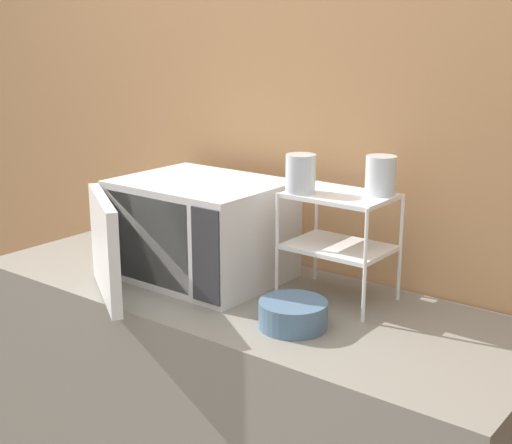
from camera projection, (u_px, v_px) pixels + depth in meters
The scene contains 7 objects.
wall_back at pixel (308, 142), 2.24m from camera, with size 8.00×0.06×2.60m.
counter at pixel (241, 428), 2.20m from camera, with size 1.71×0.61×0.90m.
microwave at pixel (196, 230), 2.17m from camera, with size 0.50×0.61×0.30m.
dish_rack at pixel (339, 224), 1.97m from camera, with size 0.29×0.21×0.31m.
glass_front_left at pixel (301, 174), 1.95m from camera, with size 0.08×0.08×0.11m.
glass_back_right at pixel (381, 175), 1.92m from camera, with size 0.08×0.08×0.11m.
bowl at pixel (293, 315), 1.83m from camera, with size 0.18×0.18×0.07m.
Camera 1 is at (1.23, -1.21, 1.65)m, focal length 50.00 mm.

